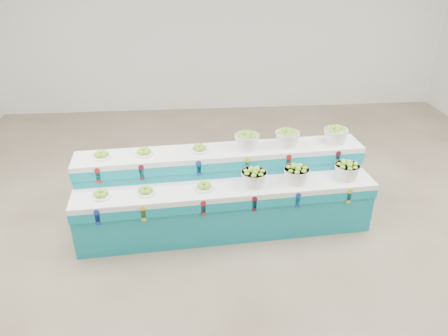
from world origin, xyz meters
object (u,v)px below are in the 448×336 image
at_px(basket_lower_left, 254,177).
at_px(basket_upper_right, 336,134).
at_px(plate_upper_mid, 144,152).
at_px(display_stand, 224,192).

height_order(basket_lower_left, basket_upper_right, basket_upper_right).
bearing_deg(basket_lower_left, plate_upper_mid, 164.38).
relative_size(basket_lower_left, plate_upper_mid, 1.39).
height_order(display_stand, basket_lower_left, display_stand).
distance_m(display_stand, basket_upper_right, 1.71).
distance_m(display_stand, basket_lower_left, 0.53).
bearing_deg(basket_upper_right, plate_upper_mid, -176.19).
relative_size(basket_lower_left, basket_upper_right, 1.00).
distance_m(plate_upper_mid, basket_upper_right, 2.58).
xyz_separation_m(display_stand, basket_upper_right, (1.56, 0.34, 0.63)).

